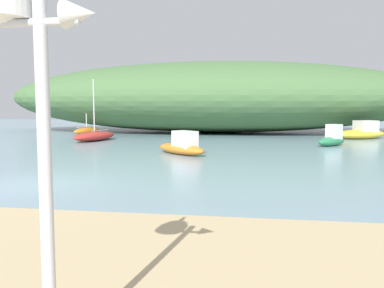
# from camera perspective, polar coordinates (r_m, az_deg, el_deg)

# --- Properties ---
(ground_plane) EXTENTS (120.00, 120.00, 0.00)m
(ground_plane) POSITION_cam_1_polar(r_m,az_deg,el_deg) (14.10, -22.05, -5.34)
(ground_plane) COLOR #7A99A8
(distant_hill) EXTENTS (40.92, 15.48, 6.73)m
(distant_hill) POSITION_cam_1_polar(r_m,az_deg,el_deg) (39.58, 3.00, 6.56)
(distant_hill) COLOR #476B3D
(distant_hill) RESTS_ON ground
(mast_structure) EXTENTS (1.12, 0.54, 3.51)m
(mast_structure) POSITION_cam_1_polar(r_m,az_deg,el_deg) (3.90, -23.53, 13.66)
(mast_structure) COLOR silver
(mast_structure) RESTS_ON beach_sand
(sailboat_far_left) EXTENTS (2.57, 4.64, 4.44)m
(sailboat_far_left) POSITION_cam_1_polar(r_m,az_deg,el_deg) (30.36, -13.51, 1.09)
(sailboat_far_left) COLOR #B72D28
(sailboat_far_left) RESTS_ON ground
(motorboat_far_right) EXTENTS (2.39, 2.46, 1.37)m
(motorboat_far_right) POSITION_cam_1_polar(r_m,az_deg,el_deg) (27.22, 19.06, 0.75)
(motorboat_far_right) COLOR #287A4C
(motorboat_far_right) RESTS_ON ground
(motorboat_inner_mooring) EXTENTS (4.43, 3.10, 1.41)m
(motorboat_inner_mooring) POSITION_cam_1_polar(r_m,az_deg,el_deg) (33.81, 22.73, 1.54)
(motorboat_inner_mooring) COLOR gold
(motorboat_inner_mooring) RESTS_ON ground
(sailboat_off_point) EXTENTS (1.92, 3.06, 2.89)m
(sailboat_off_point) POSITION_cam_1_polar(r_m,az_deg,el_deg) (36.87, -14.56, 1.78)
(sailboat_off_point) COLOR orange
(sailboat_off_point) RESTS_ON ground
(motorboat_east_reach) EXTENTS (3.34, 3.16, 1.24)m
(motorboat_east_reach) POSITION_cam_1_polar(r_m,az_deg,el_deg) (21.17, -1.41, -0.29)
(motorboat_east_reach) COLOR orange
(motorboat_east_reach) RESTS_ON ground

